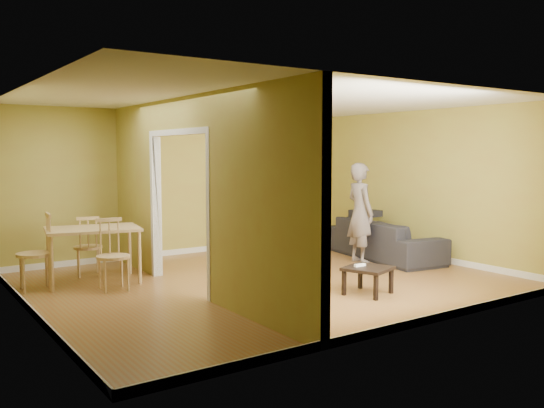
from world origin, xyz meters
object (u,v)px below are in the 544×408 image
at_px(sofa, 385,233).
at_px(dining_table, 93,233).
at_px(person, 360,204).
at_px(coffee_table, 368,271).
at_px(chair_near, 113,255).
at_px(chair_left, 35,252).
at_px(bookshelf, 229,204).
at_px(chair_far, 88,245).

relative_size(sofa, dining_table, 1.85).
bearing_deg(person, coffee_table, 149.39).
bearing_deg(dining_table, chair_near, -82.39).
distance_m(coffee_table, chair_left, 4.48).
distance_m(person, chair_left, 5.12).
xyz_separation_m(sofa, bookshelf, (-1.85, 2.26, 0.44)).
relative_size(person, dining_table, 1.56).
height_order(chair_near, chair_far, chair_near).
distance_m(bookshelf, coffee_table, 4.04).
bearing_deg(chair_far, coffee_table, 142.69).
relative_size(sofa, chair_left, 2.24).
bearing_deg(sofa, person, 102.40).
bearing_deg(sofa, chair_near, 93.47).
xyz_separation_m(coffee_table, dining_table, (-2.77, 2.72, 0.40)).
xyz_separation_m(sofa, dining_table, (-4.83, 0.99, 0.27)).
bearing_deg(person, dining_table, 85.70).
distance_m(chair_left, chair_near, 1.06).
relative_size(person, bookshelf, 1.12).
bearing_deg(person, chair_left, 88.00).
relative_size(coffee_table, chair_left, 0.52).
height_order(person, chair_left, person).
relative_size(chair_left, chair_far, 1.14).
height_order(bookshelf, dining_table, bookshelf).
relative_size(coffee_table, chair_far, 0.60).
xyz_separation_m(sofa, chair_near, (-4.75, 0.38, 0.04)).
relative_size(sofa, person, 1.18).
bearing_deg(chair_far, bookshelf, -152.54).
relative_size(dining_table, chair_near, 1.30).
height_order(coffee_table, chair_far, chair_far).
bearing_deg(sofa, dining_table, 86.46).
height_order(chair_left, chair_near, chair_left).
distance_m(dining_table, chair_left, 0.82).
bearing_deg(coffee_table, sofa, 40.08).
bearing_deg(chair_near, sofa, -0.14).
xyz_separation_m(coffee_table, chair_near, (-2.69, 2.11, 0.18)).
bearing_deg(bookshelf, person, -62.32).
height_order(bookshelf, chair_near, bookshelf).
bearing_deg(coffee_table, chair_far, 129.54).
height_order(dining_table, chair_left, chair_left).
xyz_separation_m(chair_near, chair_far, (0.00, 1.14, -0.03)).
distance_m(bookshelf, chair_far, 3.02).
distance_m(sofa, chair_far, 4.99).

